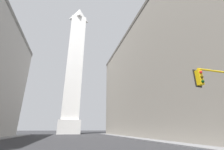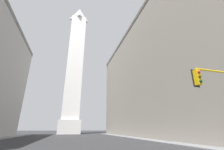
# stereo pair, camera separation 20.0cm
# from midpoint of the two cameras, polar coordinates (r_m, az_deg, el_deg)

# --- Properties ---
(sidewalk_right) EXTENTS (5.00, 75.41, 0.15)m
(sidewalk_right) POSITION_cam_midpoint_polar(r_m,az_deg,el_deg) (27.94, 18.43, -22.57)
(sidewalk_right) COLOR slate
(sidewalk_right) RESTS_ON ground_plane
(building_right) EXTENTS (26.77, 55.92, 29.95)m
(building_right) POSITION_cam_midpoint_polar(r_m,az_deg,el_deg) (45.74, 23.20, -1.51)
(building_right) COLOR gray
(building_right) RESTS_ON ground_plane
(obelisk) EXTENTS (8.33, 8.33, 60.37)m
(obelisk) POSITION_cam_midpoint_polar(r_m,az_deg,el_deg) (69.20, -13.85, 3.81)
(obelisk) COLOR silver
(obelisk) RESTS_ON ground_plane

